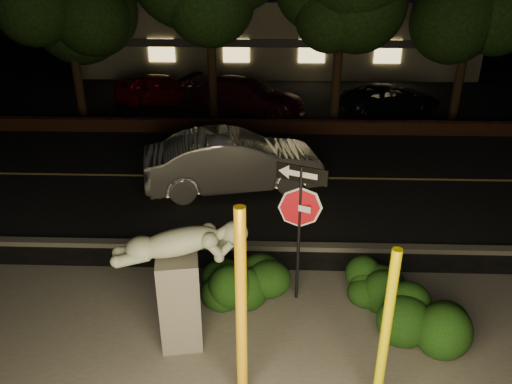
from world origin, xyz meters
TOP-DOWN VIEW (x-y plane):
  - ground at (0.00, 10.00)m, footprint 90.00×90.00m
  - patio at (0.00, -1.00)m, footprint 14.00×6.00m
  - road at (0.00, 7.00)m, footprint 80.00×8.00m
  - lane_marking at (0.00, 7.00)m, footprint 80.00×0.12m
  - curb at (0.00, 2.90)m, footprint 80.00×0.25m
  - brick_wall at (0.00, 11.30)m, footprint 40.00×0.35m
  - parking_lot at (0.00, 17.00)m, footprint 40.00×12.00m
  - building at (0.00, 24.99)m, footprint 22.00×10.20m
  - yellow_pole_left at (-0.42, -1.42)m, footprint 0.17×0.17m
  - yellow_pole_right at (1.60, -1.64)m, footprint 0.14×0.14m
  - signpost at (0.51, 1.05)m, footprint 0.90×0.41m
  - sculpture at (-1.51, -0.26)m, footprint 2.22×0.93m
  - hedge_center at (-0.45, 0.89)m, footprint 1.96×1.08m
  - hedge_right at (2.09, 1.03)m, footprint 1.69×0.96m
  - hedge_far_right at (2.57, -0.20)m, footprint 1.66×1.09m
  - silver_sedan at (-1.12, 6.23)m, footprint 5.38×2.91m
  - parked_car_red at (-5.09, 15.18)m, footprint 4.20×1.87m
  - parked_car_darkred at (-1.25, 13.80)m, footprint 5.67×3.56m
  - parked_car_dark at (4.99, 14.13)m, footprint 4.88×3.43m

SIDE VIEW (x-z plane):
  - ground at x=0.00m, z-range 0.00..0.00m
  - road at x=0.00m, z-range 0.00..0.01m
  - parking_lot at x=0.00m, z-range 0.00..0.01m
  - patio at x=0.00m, z-range 0.00..0.02m
  - lane_marking at x=0.00m, z-range 0.02..0.02m
  - curb at x=0.00m, z-range 0.00..0.12m
  - brick_wall at x=0.00m, z-range 0.00..0.50m
  - hedge_center at x=-0.45m, z-range 0.00..0.97m
  - hedge_right at x=2.09m, z-range 0.00..1.08m
  - hedge_far_right at x=2.57m, z-range 0.00..1.12m
  - parked_car_dark at x=4.99m, z-range 0.00..1.24m
  - parked_car_red at x=-5.09m, z-range 0.00..1.40m
  - parked_car_darkred at x=-1.25m, z-range 0.00..1.53m
  - silver_sedan at x=-1.12m, z-range 0.00..1.68m
  - yellow_pole_right at x=1.60m, z-range 0.00..2.86m
  - sculpture at x=-1.51m, z-range 0.28..2.64m
  - yellow_pole_left at x=-0.42m, z-range 0.00..3.32m
  - building at x=0.00m, z-range 0.00..4.00m
  - signpost at x=0.51m, z-range 0.61..3.47m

